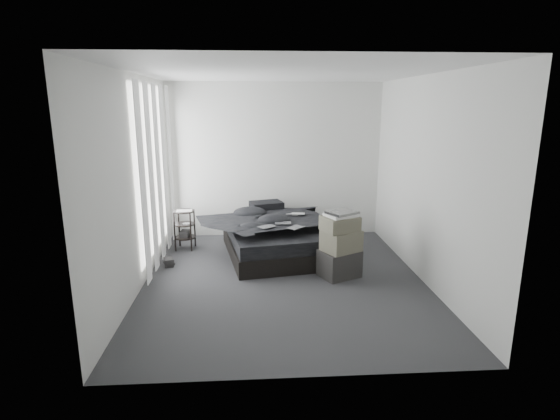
{
  "coord_description": "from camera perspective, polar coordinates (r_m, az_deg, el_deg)",
  "views": [
    {
      "loc": [
        -0.4,
        -5.32,
        2.24
      ],
      "look_at": [
        0.0,
        0.8,
        0.75
      ],
      "focal_mm": 28.0,
      "sensor_mm": 36.0,
      "label": 1
    }
  ],
  "objects": [
    {
      "name": "box_mid",
      "position": [
        5.79,
        8.0,
        -3.98
      ],
      "size": [
        0.57,
        0.54,
        0.28
      ],
      "primitive_type": "cube",
      "rotation": [
        0.0,
        0.0,
        0.51
      ],
      "color": "#5C5948",
      "rests_on": "box_lower"
    },
    {
      "name": "mattress",
      "position": [
        6.62,
        -0.71,
        -2.99
      ],
      "size": [
        1.6,
        1.95,
        0.19
      ],
      "primitive_type": "cube",
      "rotation": [
        0.0,
        0.0,
        0.17
      ],
      "color": "black",
      "rests_on": "bed"
    },
    {
      "name": "pillow_upper",
      "position": [
        7.2,
        -1.79,
        0.64
      ],
      "size": [
        0.59,
        0.48,
        0.11
      ],
      "primitive_type": "cube",
      "rotation": [
        0.0,
        0.0,
        0.28
      ],
      "color": "black",
      "rests_on": "pillow_lower"
    },
    {
      "name": "wall_right",
      "position": [
        5.83,
        18.53,
        3.68
      ],
      "size": [
        0.01,
        4.2,
        2.6
      ],
      "primitive_type": "cube",
      "color": "silver",
      "rests_on": "ground"
    },
    {
      "name": "pillow_lower",
      "position": [
        7.23,
        -2.29,
        -0.27
      ],
      "size": [
        0.6,
        0.46,
        0.12
      ],
      "primitive_type": "cube",
      "rotation": [
        0.0,
        0.0,
        0.17
      ],
      "color": "black",
      "rests_on": "mattress"
    },
    {
      "name": "wall_left",
      "position": [
        5.58,
        -18.26,
        3.28
      ],
      "size": [
        0.01,
        4.2,
        2.6
      ],
      "primitive_type": "cube",
      "color": "silver",
      "rests_on": "ground"
    },
    {
      "name": "art_book_snake",
      "position": [
        5.69,
        8.12,
        -0.31
      ],
      "size": [
        0.46,
        0.43,
        0.03
      ],
      "primitive_type": "cube",
      "rotation": [
        0.0,
        0.0,
        0.54
      ],
      "color": "silver",
      "rests_on": "art_book_white"
    },
    {
      "name": "box_lower",
      "position": [
        5.89,
        7.75,
        -6.92
      ],
      "size": [
        0.6,
        0.55,
        0.36
      ],
      "primitive_type": "cube",
      "rotation": [
        0.0,
        0.0,
        0.44
      ],
      "color": "black",
      "rests_on": "floor"
    },
    {
      "name": "comic_a",
      "position": [
        6.04,
        -1.73,
        -1.58
      ],
      "size": [
        0.27,
        0.25,
        0.01
      ],
      "primitive_type": "cube",
      "rotation": [
        0.0,
        0.0,
        0.56
      ],
      "color": "black",
      "rests_on": "duvet"
    },
    {
      "name": "bed",
      "position": [
        6.69,
        -0.7,
        -4.79
      ],
      "size": [
        1.66,
        2.01,
        0.25
      ],
      "primitive_type": "cube",
      "rotation": [
        0.0,
        0.0,
        0.17
      ],
      "color": "black",
      "rests_on": "floor"
    },
    {
      "name": "comic_b",
      "position": [
        6.22,
        0.4,
        -1.08
      ],
      "size": [
        0.23,
        0.16,
        0.01
      ],
      "primitive_type": "cube",
      "rotation": [
        0.0,
        0.0,
        -0.04
      ],
      "color": "black",
      "rests_on": "duvet"
    },
    {
      "name": "wall_front",
      "position": [
        3.37,
        3.21,
        -2.51
      ],
      "size": [
        3.6,
        0.01,
        2.6
      ],
      "primitive_type": "cube",
      "color": "silver",
      "rests_on": "ground"
    },
    {
      "name": "floor_books",
      "position": [
        6.44,
        -14.31,
        -6.56
      ],
      "size": [
        0.17,
        0.21,
        0.12
      ],
      "primitive_type": "cube",
      "rotation": [
        0.0,
        0.0,
        0.32
      ],
      "color": "black",
      "rests_on": "floor"
    },
    {
      "name": "side_stand",
      "position": [
        7.05,
        -12.33,
        -2.57
      ],
      "size": [
        0.37,
        0.37,
        0.61
      ],
      "primitive_type": "cylinder",
      "rotation": [
        0.0,
        0.0,
        -0.11
      ],
      "color": "black",
      "rests_on": "floor"
    },
    {
      "name": "laptop",
      "position": [
        6.66,
        2.0,
        -0.07
      ],
      "size": [
        0.31,
        0.23,
        0.02
      ],
      "primitive_type": "imported",
      "rotation": [
        0.0,
        0.0,
        -0.14
      ],
      "color": "silver",
      "rests_on": "duvet"
    },
    {
      "name": "comic_c",
      "position": [
        6.0,
        2.06,
        -1.58
      ],
      "size": [
        0.27,
        0.27,
        0.01
      ],
      "primitive_type": "cube",
      "rotation": [
        0.0,
        0.0,
        0.78
      ],
      "color": "black",
      "rests_on": "duvet"
    },
    {
      "name": "curtain_left",
      "position": [
        6.43,
        -15.69,
        4.57
      ],
      "size": [
        0.06,
        2.12,
        2.48
      ],
      "primitive_type": "cube",
      "color": "white",
      "rests_on": "wall_left"
    },
    {
      "name": "duvet",
      "position": [
        6.53,
        -0.63,
        -1.4
      ],
      "size": [
        1.58,
        1.75,
        0.21
      ],
      "primitive_type": "imported",
      "rotation": [
        0.0,
        0.0,
        0.17
      ],
      "color": "black",
      "rests_on": "mattress"
    },
    {
      "name": "papers",
      "position": [
        6.96,
        -12.4,
        -0.12
      ],
      "size": [
        0.25,
        0.19,
        0.01
      ],
      "primitive_type": "cube",
      "rotation": [
        0.0,
        0.0,
        0.06
      ],
      "color": "white",
      "rests_on": "side_stand"
    },
    {
      "name": "art_book_white",
      "position": [
        5.7,
        7.96,
        -0.65
      ],
      "size": [
        0.46,
        0.43,
        0.04
      ],
      "primitive_type": "cube",
      "rotation": [
        0.0,
        0.0,
        0.44
      ],
      "color": "silver",
      "rests_on": "box_upper"
    },
    {
      "name": "floor",
      "position": [
        5.78,
        0.52,
        -9.13
      ],
      "size": [
        3.6,
        4.2,
        0.01
      ],
      "primitive_type": "cube",
      "color": "#323235",
      "rests_on": "ground"
    },
    {
      "name": "window_left",
      "position": [
        6.43,
        -16.17,
        5.17
      ],
      "size": [
        0.02,
        2.0,
        2.3
      ],
      "primitive_type": "cube",
      "color": "white",
      "rests_on": "wall_left"
    },
    {
      "name": "wall_back",
      "position": [
        7.49,
        -0.65,
        6.45
      ],
      "size": [
        3.6,
        0.01,
        2.6
      ],
      "primitive_type": "cube",
      "color": "silver",
      "rests_on": "ground"
    },
    {
      "name": "ceiling",
      "position": [
        5.34,
        0.59,
        17.53
      ],
      "size": [
        3.6,
        4.2,
        0.01
      ],
      "primitive_type": "cube",
      "color": "white",
      "rests_on": "ground"
    },
    {
      "name": "box_upper",
      "position": [
        5.72,
        7.84,
        -1.76
      ],
      "size": [
        0.53,
        0.49,
        0.19
      ],
      "primitive_type": "cube",
      "rotation": [
        0.0,
        0.0,
        0.38
      ],
      "color": "#5C5948",
      "rests_on": "box_mid"
    }
  ]
}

